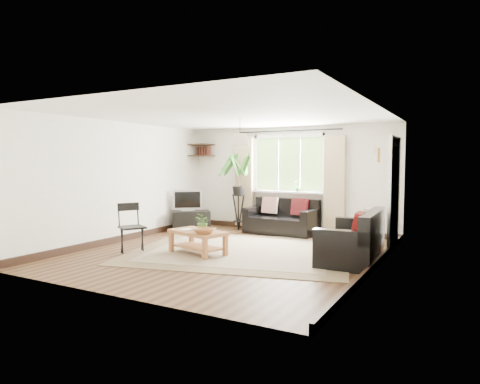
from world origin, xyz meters
The scene contains 24 objects.
floor centered at (0.00, 0.00, 0.00)m, with size 5.50×5.50×0.00m, color black.
ceiling centered at (0.00, 0.00, 2.40)m, with size 5.50×5.50×0.00m, color white.
wall_back centered at (0.00, 2.75, 1.20)m, with size 5.00×0.02×2.40m, color silver.
wall_front centered at (0.00, -2.75, 1.20)m, with size 5.00×0.02×2.40m, color silver.
wall_left centered at (-2.50, 0.00, 1.20)m, with size 0.02×5.50×2.40m, color silver.
wall_right centered at (2.50, 0.00, 1.20)m, with size 0.02×5.50×2.40m, color silver.
rug centered at (0.13, 0.22, 0.01)m, with size 3.76×3.22×0.02m, color #BEAE93.
window centered at (0.00, 2.71, 1.55)m, with size 2.50×0.16×2.16m, color white, non-canonical shape.
door centered at (2.47, 1.70, 1.00)m, with size 0.06×0.96×2.06m, color silver.
corner_shelf centered at (-2.25, 2.50, 1.89)m, with size 0.50×0.50×0.34m, color black, non-canonical shape.
pendant_lamp centered at (0.00, 0.40, 2.05)m, with size 0.36×0.36×0.54m, color beige, non-canonical shape.
wall_sconce centered at (2.43, 0.30, 1.74)m, with size 0.12×0.12×0.28m, color beige, non-canonical shape.
sofa_back centered at (0.00, 2.30, 0.37)m, with size 1.57×0.78×0.74m, color black, non-canonical shape.
sofa_right centered at (2.03, 0.46, 0.39)m, with size 0.83×1.65×0.78m, color black, non-canonical shape.
coffee_table centered at (-0.42, -0.35, 0.21)m, with size 1.01×0.55×0.41m, color brown, non-canonical shape.
table_plant centered at (-0.32, -0.34, 0.57)m, with size 0.28×0.24×0.31m, color #406D2B.
bowl centered at (-0.16, -0.53, 0.46)m, with size 0.34×0.34×0.08m, color #9F6436.
book_a centered at (-0.69, -0.37, 0.42)m, with size 0.15×0.20×0.02m, color white.
book_b centered at (-0.58, -0.19, 0.43)m, with size 0.17×0.23×0.02m, color brown.
tv_stand centered at (-2.01, 1.70, 0.23)m, with size 0.86×0.48×0.46m, color black.
tv centered at (-2.11, 1.70, 0.72)m, with size 0.66×0.22×0.51m, color #A5A5AA, non-canonical shape.
palm_stand centered at (-1.11, 2.34, 0.91)m, with size 0.70×0.70×1.81m, color black, non-canonical shape.
folding_chair centered at (-1.53, -0.78, 0.43)m, with size 0.45×0.45×0.86m, color black, non-canonical shape.
sill_plant centered at (0.25, 2.63, 1.06)m, with size 0.14×0.10×0.27m, color #2D6023.
Camera 1 is at (3.74, -6.40, 1.59)m, focal length 32.00 mm.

